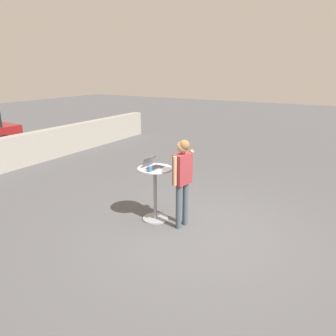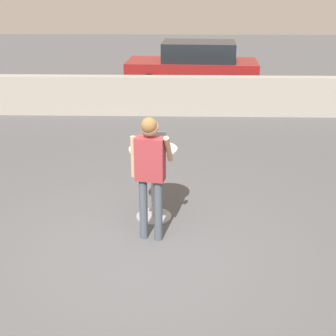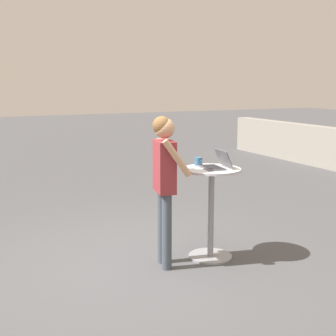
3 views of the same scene
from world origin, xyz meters
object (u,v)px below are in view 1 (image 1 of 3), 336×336
Objects in this scene: coffee_mug at (150,169)px; standing_person at (182,173)px; laptop at (153,165)px; cafe_table at (155,189)px.

coffee_mug is 0.61m from standing_person.
coffee_mug is (-0.25, -0.09, 0.00)m from laptop.
coffee_mug is at bearing -170.62° from cafe_table.
laptop is at bearing 89.10° from standing_person.
laptop reaches higher than coffee_mug.
standing_person is at bearing -90.38° from cafe_table.
laptop is 0.27m from coffee_mug.
coffee_mug reaches higher than cafe_table.
standing_person reaches higher than cafe_table.
laptop is 0.66m from standing_person.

